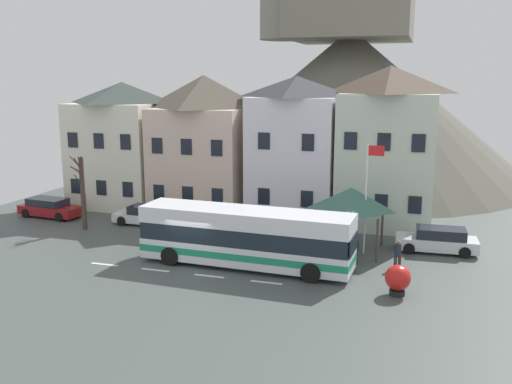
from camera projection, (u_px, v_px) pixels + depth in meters
The scene contains 17 objects.
ground_plane at pixel (191, 267), 29.30m from camera, with size 40.00×60.00×0.07m.
townhouse_00 at pixel (124, 144), 43.22m from camera, with size 6.52×7.04×9.46m.
townhouse_01 at pixel (205, 144), 40.94m from camera, with size 6.65×6.54×9.97m.
townhouse_02 at pixel (296, 148), 38.54m from camera, with size 5.85×5.74×9.90m.
townhouse_03 at pixel (387, 146), 37.04m from camera, with size 6.10×6.53×10.56m.
hilltop_castle at pixel (348, 98), 54.34m from camera, with size 34.89×34.89×21.31m.
transit_bus at pixel (246, 238), 28.97m from camera, with size 11.40×2.98×3.07m.
bus_shelter at pixel (352, 199), 31.32m from camera, with size 3.60×3.60×3.71m.
parked_car_00 at pixel (148, 215), 37.50m from camera, with size 4.51×1.88×1.30m.
parked_car_01 at pixel (437, 240), 31.58m from camera, with size 4.58×2.02×1.41m.
parked_car_02 at pixel (50, 208), 39.62m from camera, with size 4.70×2.19×1.34m.
pedestrian_00 at pixel (398, 253), 28.80m from camera, with size 0.38×0.34×1.54m.
pedestrian_01 at pixel (356, 249), 29.38m from camera, with size 0.33×0.33×1.51m.
public_bench at pixel (326, 229), 34.74m from camera, with size 1.55×0.48×0.87m.
flagpole at pixel (368, 190), 30.66m from camera, with size 0.95×0.10×6.23m.
harbour_buoy at pixel (398, 279), 25.23m from camera, with size 1.18×1.18×1.43m.
bare_tree_00 at pixel (83, 191), 35.96m from camera, with size 1.22×1.51×4.95m.
Camera 1 is at (11.59, -25.61, 9.75)m, focal length 38.90 mm.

